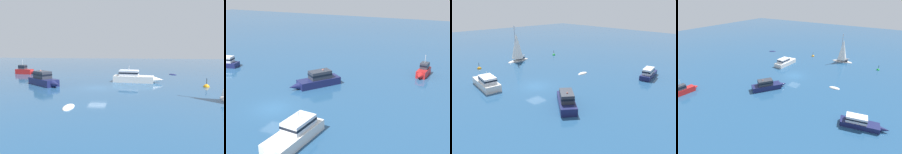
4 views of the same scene
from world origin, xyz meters
The scene contains 8 objects.
ground_plane centered at (0.00, 0.00, 0.00)m, with size 160.00×160.00×0.00m, color navy.
motor_cruiser centered at (5.03, 5.84, 0.80)m, with size 8.18×2.97×2.66m.
skiff_1 centered at (-0.75, -10.29, 0.00)m, with size 1.09×2.28×0.50m.
launch centered at (-8.44, 1.26, 0.84)m, with size 6.67×5.51×2.25m.
motor_cruiser_1 centered at (-10.12, -17.44, 0.73)m, with size 2.88×6.95×1.78m.
ketch centered at (15.70, -6.49, 2.89)m, with size 2.81×5.75×8.35m.
channel_buoy centered at (14.63, -16.34, 0.01)m, with size 0.73×0.73×1.63m.
mooring_buoy centered at (15.54, 2.58, 0.01)m, with size 0.85×0.85×1.70m.
Camera 3 is at (-27.03, 19.00, 12.62)m, focal length 35.25 mm.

